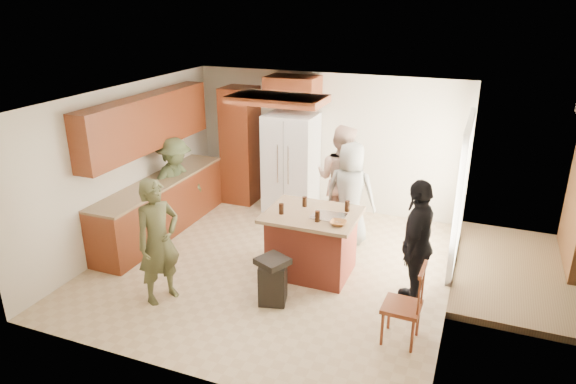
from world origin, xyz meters
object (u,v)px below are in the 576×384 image
at_px(person_counter, 176,183).
at_px(refrigerator, 291,163).
at_px(trash_bin, 273,280).
at_px(person_behind_right, 350,193).
at_px(person_front_left, 158,241).
at_px(spindle_chair, 404,307).
at_px(person_behind_left, 341,179).
at_px(person_side_right, 417,244).
at_px(kitchen_island, 312,242).

bearing_deg(person_counter, refrigerator, -30.29).
height_order(person_counter, refrigerator, refrigerator).
height_order(person_counter, trash_bin, person_counter).
height_order(person_behind_right, trash_bin, person_behind_right).
distance_m(person_front_left, spindle_chair, 3.11).
xyz_separation_m(person_behind_left, person_side_right, (1.50, -1.81, -0.06)).
distance_m(person_behind_left, person_side_right, 2.35).
relative_size(person_behind_left, kitchen_island, 1.43).
bearing_deg(person_behind_right, kitchen_island, 80.78).
bearing_deg(person_counter, person_side_right, -86.03).
xyz_separation_m(person_front_left, person_counter, (-1.07, 2.04, -0.05)).
distance_m(refrigerator, spindle_chair, 4.16).
height_order(refrigerator, spindle_chair, refrigerator).
relative_size(person_behind_left, person_side_right, 1.07).
bearing_deg(person_behind_right, spindle_chair, 120.42).
height_order(person_behind_right, refrigerator, refrigerator).
height_order(person_front_left, kitchen_island, person_front_left).
xyz_separation_m(person_front_left, spindle_chair, (3.08, 0.25, -0.38)).
bearing_deg(kitchen_island, trash_bin, -103.28).
distance_m(person_behind_right, person_side_right, 1.92).
height_order(person_behind_left, kitchen_island, person_behind_left).
xyz_separation_m(person_front_left, refrigerator, (0.46, 3.46, 0.07)).
bearing_deg(refrigerator, spindle_chair, -50.79).
relative_size(refrigerator, kitchen_island, 1.41).
distance_m(person_counter, trash_bin, 2.95).
height_order(refrigerator, trash_bin, refrigerator).
distance_m(refrigerator, kitchen_island, 2.42).
bearing_deg(spindle_chair, kitchen_island, 143.18).
relative_size(trash_bin, spindle_chair, 0.63).
relative_size(person_behind_right, spindle_chair, 1.66).
bearing_deg(trash_bin, person_side_right, 20.39).
distance_m(person_side_right, trash_bin, 1.88).
relative_size(person_front_left, person_counter, 1.06).
relative_size(person_behind_right, person_counter, 1.05).
relative_size(person_side_right, spindle_chair, 1.71).
bearing_deg(person_counter, person_behind_right, -63.05).
bearing_deg(person_side_right, person_behind_left, -134.94).
distance_m(person_counter, refrigerator, 2.09).
relative_size(person_front_left, kitchen_island, 1.30).
bearing_deg(refrigerator, person_side_right, -42.30).
xyz_separation_m(person_behind_left, refrigerator, (-1.11, 0.56, -0.02)).
distance_m(person_front_left, refrigerator, 3.49).
relative_size(person_behind_right, kitchen_island, 1.29).
relative_size(person_front_left, trash_bin, 2.64).
xyz_separation_m(person_front_left, person_behind_right, (1.82, 2.55, -0.00)).
height_order(person_side_right, trash_bin, person_side_right).
xyz_separation_m(person_side_right, person_counter, (-4.14, 0.95, -0.07)).
height_order(person_behind_left, refrigerator, person_behind_left).
distance_m(person_behind_left, person_counter, 2.78).
bearing_deg(refrigerator, trash_bin, -73.03).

